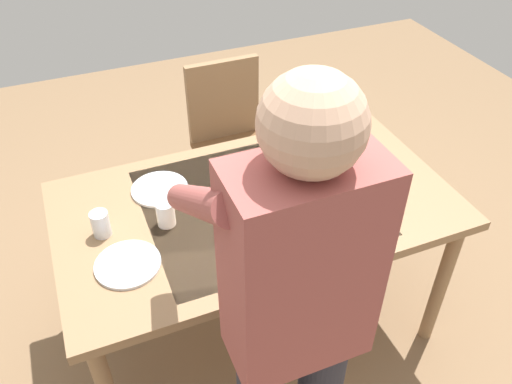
% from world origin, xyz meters
% --- Properties ---
extents(ground_plane, '(6.00, 6.00, 0.00)m').
position_xyz_m(ground_plane, '(0.00, 0.00, 0.00)').
color(ground_plane, '#846647').
extents(dining_table, '(1.57, 0.90, 0.76)m').
position_xyz_m(dining_table, '(0.00, 0.00, 0.68)').
color(dining_table, '#93704C').
rests_on(dining_table, ground_plane).
extents(chair_near, '(0.40, 0.40, 0.91)m').
position_xyz_m(chair_near, '(-0.19, -0.83, 0.53)').
color(chair_near, brown).
rests_on(chair_near, ground_plane).
extents(person_server, '(0.42, 0.61, 1.69)m').
position_xyz_m(person_server, '(0.18, 0.71, 0.96)').
color(person_server, '#2D2D38').
rests_on(person_server, ground_plane).
extents(wine_bottle, '(0.07, 0.07, 0.30)m').
position_xyz_m(wine_bottle, '(-0.22, 0.15, 0.87)').
color(wine_bottle, black).
rests_on(wine_bottle, dining_table).
extents(wine_glass_left, '(0.07, 0.07, 0.15)m').
position_xyz_m(wine_glass_left, '(-0.08, 0.31, 0.86)').
color(wine_glass_left, white).
rests_on(wine_glass_left, dining_table).
extents(wine_glass_right, '(0.07, 0.07, 0.15)m').
position_xyz_m(wine_glass_right, '(-0.27, 0.25, 0.86)').
color(wine_glass_right, white).
rests_on(wine_glass_right, dining_table).
extents(water_cup_near_left, '(0.07, 0.07, 0.10)m').
position_xyz_m(water_cup_near_left, '(0.59, -0.04, 0.81)').
color(water_cup_near_left, silver).
rests_on(water_cup_near_left, dining_table).
extents(water_cup_near_right, '(0.07, 0.07, 0.10)m').
position_xyz_m(water_cup_near_right, '(0.36, -0.01, 0.81)').
color(water_cup_near_right, silver).
rests_on(water_cup_near_right, dining_table).
extents(serving_bowl_pasta, '(0.30, 0.30, 0.07)m').
position_xyz_m(serving_bowl_pasta, '(-0.45, 0.07, 0.79)').
color(serving_bowl_pasta, silver).
rests_on(serving_bowl_pasta, dining_table).
extents(side_bowl_salad, '(0.18, 0.18, 0.07)m').
position_xyz_m(side_bowl_salad, '(-0.22, -0.12, 0.79)').
color(side_bowl_salad, silver).
rests_on(side_bowl_salad, dining_table).
extents(side_bowl_bread, '(0.16, 0.16, 0.07)m').
position_xyz_m(side_bowl_bread, '(-0.42, -0.32, 0.79)').
color(side_bowl_bread, silver).
rests_on(side_bowl_bread, dining_table).
extents(dinner_plate_near, '(0.23, 0.23, 0.01)m').
position_xyz_m(dinner_plate_near, '(0.54, 0.15, 0.76)').
color(dinner_plate_near, silver).
rests_on(dinner_plate_near, dining_table).
extents(dinner_plate_far, '(0.23, 0.23, 0.01)m').
position_xyz_m(dinner_plate_far, '(0.34, -0.22, 0.76)').
color(dinner_plate_far, silver).
rests_on(dinner_plate_far, dining_table).
extents(table_fork, '(0.08, 0.17, 0.00)m').
position_xyz_m(table_fork, '(-0.04, 0.07, 0.76)').
color(table_fork, silver).
rests_on(table_fork, dining_table).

